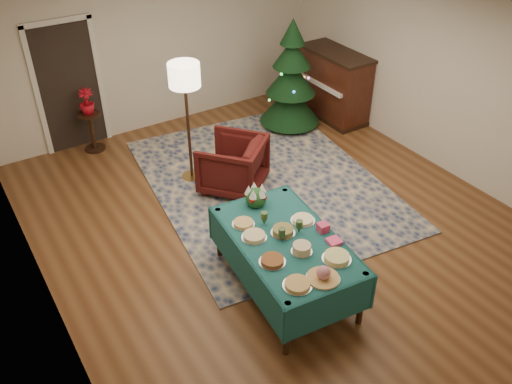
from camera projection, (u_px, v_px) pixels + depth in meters
room_shell at (276, 133)px, 6.73m from camera, size 7.00×7.00×7.00m
doorway at (69, 84)px, 8.58m from camera, size 1.08×0.04×2.16m
rug at (265, 183)px, 8.22m from camera, size 3.70×4.57×0.02m
buffet_table at (286, 249)px, 6.07m from camera, size 1.29×1.98×0.73m
platter_0 at (297, 284)px, 5.38m from camera, size 0.30×0.30×0.05m
platter_1 at (323, 274)px, 5.44m from camera, size 0.35×0.35×0.16m
platter_2 at (337, 257)px, 5.70m from camera, size 0.32×0.32×0.06m
platter_3 at (272, 261)px, 5.66m from camera, size 0.29×0.29×0.05m
platter_4 at (302, 249)px, 5.78m from camera, size 0.23×0.23×0.10m
platter_5 at (254, 236)px, 5.99m from camera, size 0.29×0.29×0.05m
platter_6 at (283, 231)px, 6.06m from camera, size 0.28×0.28×0.07m
platter_7 at (303, 220)px, 6.25m from camera, size 0.28×0.28×0.04m
platter_8 at (243, 223)px, 6.19m from camera, size 0.26×0.26×0.04m
goblet_0 at (264, 218)px, 6.15m from camera, size 0.08×0.08×0.17m
goblet_1 at (299, 227)px, 6.03m from camera, size 0.08×0.08×0.17m
goblet_2 at (282, 234)px, 5.91m from camera, size 0.08×0.08×0.17m
napkin_stack at (334, 241)px, 5.93m from camera, size 0.16×0.16×0.04m
gift_box at (323, 227)px, 6.08m from camera, size 0.13×0.13×0.10m
centerpiece at (256, 196)px, 6.45m from camera, size 0.26×0.26×0.30m
armchair at (233, 162)px, 7.88m from camera, size 1.18×1.17×0.89m
floor_lamp at (185, 83)px, 7.48m from camera, size 0.45×0.45×1.84m
side_table at (92, 132)px, 8.89m from camera, size 0.37×0.37×0.66m
potted_plant at (87, 107)px, 8.63m from camera, size 0.24×0.42×0.24m
christmas_tree at (291, 80)px, 9.31m from camera, size 1.34×1.34×1.93m
piano at (334, 86)px, 9.77m from camera, size 0.67×1.42×1.23m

